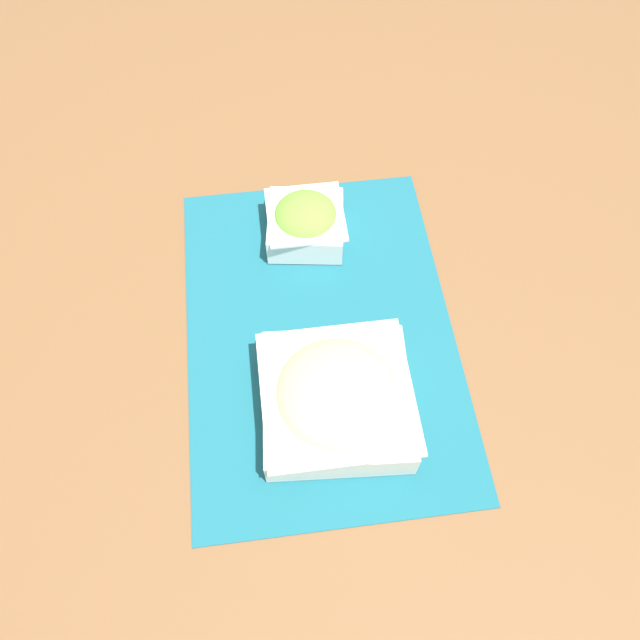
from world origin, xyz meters
The scene contains 4 objects.
ground_plane centered at (0.00, 0.00, 0.00)m, with size 3.00×3.00×0.00m, color brown.
placemat centered at (0.00, 0.00, 0.00)m, with size 0.57×0.39×0.00m.
cucumber_bowl centered at (0.13, 0.01, 0.04)m, with size 0.21×0.21×0.08m.
lettuce_bowl centered at (-0.18, 0.00, 0.04)m, with size 0.13×0.13×0.07m.
Camera 1 is at (0.45, -0.06, 0.80)m, focal length 35.00 mm.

